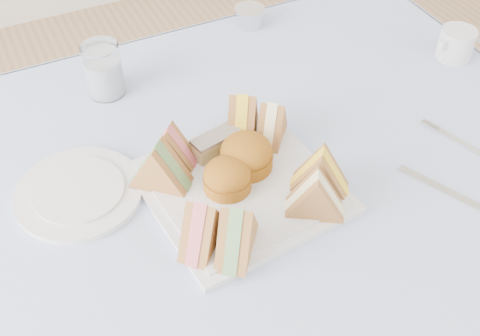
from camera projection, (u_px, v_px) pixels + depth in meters
name	position (u px, v px, depth m)	size (l,w,h in m)	color
table	(287.00, 319.00, 1.20)	(0.90, 0.90, 0.74)	brown
tablecloth	(300.00, 191.00, 0.93)	(1.02, 1.02, 0.01)	#A5B0DF
serving_plate	(240.00, 188.00, 0.93)	(0.27, 0.27, 0.01)	silver
sandwich_fl_a	(202.00, 223.00, 0.82)	(0.09, 0.04, 0.08)	#A2733B
sandwich_fl_b	(237.00, 229.00, 0.81)	(0.09, 0.04, 0.08)	#A2733B
sandwich_fr_a	(321.00, 170.00, 0.89)	(0.09, 0.04, 0.08)	#A2733B
sandwich_fr_b	(316.00, 193.00, 0.86)	(0.09, 0.04, 0.08)	#A2733B
sandwich_bl_a	(160.00, 164.00, 0.89)	(0.09, 0.04, 0.08)	#A2733B
sandwich_bl_b	(170.00, 145.00, 0.93)	(0.08, 0.04, 0.07)	#A2733B
sandwich_br_a	(272.00, 121.00, 0.97)	(0.08, 0.04, 0.07)	#A2733B
sandwich_br_b	(243.00, 115.00, 0.98)	(0.09, 0.04, 0.08)	#A2733B
scone_left	(227.00, 177.00, 0.90)	(0.07, 0.07, 0.05)	#A76F19
scone_right	(246.00, 154.00, 0.93)	(0.08, 0.08, 0.06)	#A76F19
pastry_slice	(216.00, 144.00, 0.96)	(0.08, 0.03, 0.04)	tan
side_plate	(79.00, 193.00, 0.92)	(0.19, 0.19, 0.01)	silver
water_glass	(104.00, 70.00, 1.07)	(0.07, 0.07, 0.10)	white
tea_strainer	(250.00, 18.00, 1.25)	(0.06, 0.06, 0.04)	silver
knife	(451.00, 193.00, 0.92)	(0.01, 0.18, 0.00)	silver
creamer_jug	(456.00, 44.00, 1.16)	(0.07, 0.07, 0.06)	silver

